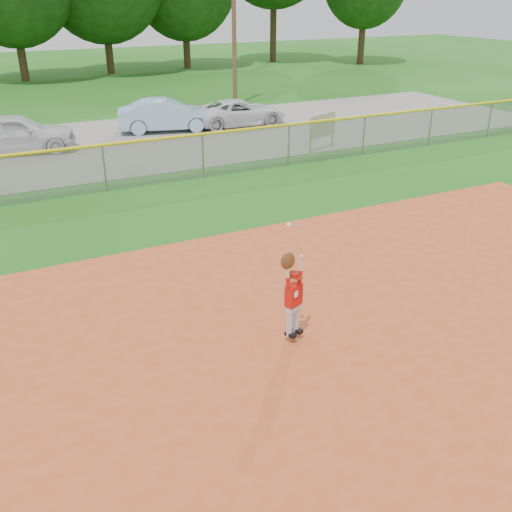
% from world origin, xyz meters
% --- Properties ---
extents(ground, '(120.00, 120.00, 0.00)m').
position_xyz_m(ground, '(0.00, 0.00, 0.00)').
color(ground, '#1E5F15').
rests_on(ground, ground).
extents(clay_infield, '(24.00, 16.00, 0.04)m').
position_xyz_m(clay_infield, '(0.00, -3.00, 0.02)').
color(clay_infield, '#B84621').
rests_on(clay_infield, ground).
extents(parking_strip, '(44.00, 10.00, 0.03)m').
position_xyz_m(parking_strip, '(0.00, 16.00, 0.01)').
color(parking_strip, gray).
rests_on(parking_strip, ground).
extents(car_white_a, '(4.69, 2.42, 1.53)m').
position_xyz_m(car_white_a, '(-2.06, 16.25, 0.79)').
color(car_white_a, silver).
rests_on(car_white_a, parking_strip).
extents(car_blue, '(4.57, 2.52, 1.43)m').
position_xyz_m(car_blue, '(4.46, 17.25, 0.74)').
color(car_blue, '#98BDE3').
rests_on(car_blue, parking_strip).
extents(car_white_b, '(4.44, 2.18, 1.21)m').
position_xyz_m(car_white_b, '(7.89, 16.85, 0.64)').
color(car_white_b, white).
rests_on(car_white_b, parking_strip).
extents(sponsor_sign, '(1.55, 0.62, 1.46)m').
position_xyz_m(sponsor_sign, '(8.92, 11.30, 0.96)').
color(sponsor_sign, gray).
rests_on(sponsor_sign, ground).
extents(outfield_fence, '(40.06, 0.10, 1.55)m').
position_xyz_m(outfield_fence, '(0.00, 10.00, 0.88)').
color(outfield_fence, gray).
rests_on(outfield_fence, ground).
extents(power_lines, '(19.40, 0.24, 9.00)m').
position_xyz_m(power_lines, '(1.00, 22.00, 4.68)').
color(power_lines, '#4C3823').
rests_on(power_lines, ground).
extents(ballplayer, '(0.56, 0.32, 2.24)m').
position_xyz_m(ballplayer, '(1.02, -0.16, 1.00)').
color(ballplayer, silver).
rests_on(ballplayer, ground).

